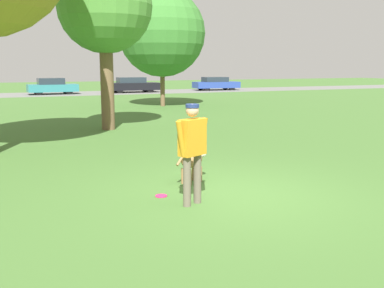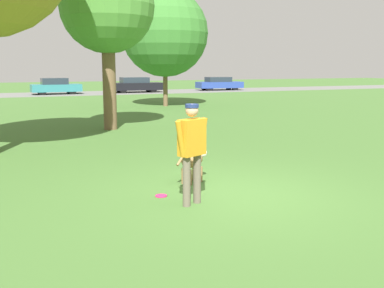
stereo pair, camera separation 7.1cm
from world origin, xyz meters
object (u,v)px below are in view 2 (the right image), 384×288
frisbee (161,196)px  parked_car_teal (56,86)px  tree_far_right (165,33)px  parked_car_black (136,85)px  tree_mid_center (107,7)px  dog (193,161)px  parked_car_blue (219,84)px  person (192,145)px

frisbee → parked_car_teal: 30.59m
tree_far_right → parked_car_black: tree_far_right is taller
parked_car_teal → parked_car_black: 6.63m
tree_mid_center → parked_car_black: 23.08m
frisbee → parked_car_black: 31.51m
parked_car_teal → tree_mid_center: bearing=-93.5°
dog → parked_car_blue: parked_car_blue is taller
parked_car_teal → parked_car_black: parked_car_teal is taller
person → parked_car_blue: person is taller
person → parked_car_teal: size_ratio=0.43×
tree_far_right → tree_mid_center: (-4.97, -8.22, 0.24)m
frisbee → parked_car_black: (7.98, 30.48, 0.64)m
person → parked_car_blue: bearing=38.0°
tree_far_right → parked_car_teal: 14.73m
tree_far_right → parked_car_teal: tree_far_right is taller
person → parked_car_teal: person is taller
frisbee → tree_mid_center: size_ratio=0.04×
dog → parked_car_blue: size_ratio=0.20×
tree_mid_center → parked_car_blue: 27.14m
tree_mid_center → frisbee: bearing=-96.7°
parked_car_teal → parked_car_black: bearing=-3.2°
dog → frisbee: size_ratio=3.95×
person → tree_far_right: (5.67, 17.64, 3.06)m
dog → tree_far_right: tree_far_right is taller
tree_mid_center → parked_car_teal: 22.08m
parked_car_blue → tree_far_right: bearing=-123.3°
dog → parked_car_black: 30.62m
person → parked_car_black: size_ratio=0.38×
frisbee → parked_car_black: bearing=75.3°
person → parked_car_teal: 31.21m
frisbee → tree_far_right: size_ratio=0.03×
dog → parked_car_blue: bearing=33.6°
parked_car_teal → parked_car_blue: size_ratio=0.91×
tree_mid_center → parked_car_black: bearing=72.2°
parked_car_blue → tree_mid_center: bearing=-121.5°
frisbee → parked_car_teal: parked_car_teal is taller
person → parked_car_black: (7.65, 31.12, -0.36)m
person → tree_mid_center: bearing=60.4°
person → tree_mid_center: 10.01m
person → frisbee: (-0.33, 0.64, -0.99)m
frisbee → parked_car_teal: size_ratio=0.05×
tree_far_right → parked_car_blue: (10.20, 13.98, -3.45)m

